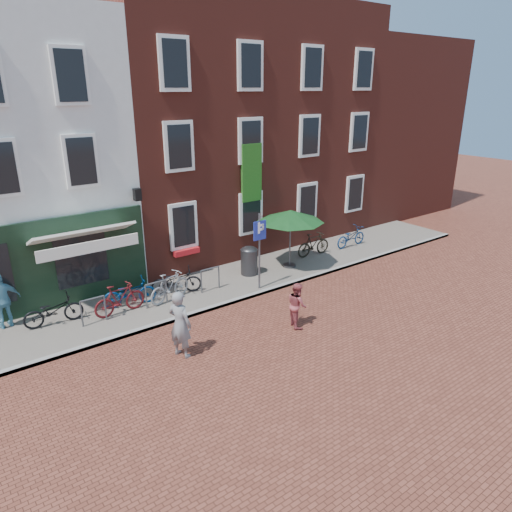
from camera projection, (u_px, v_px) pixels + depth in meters
ground at (217, 309)px, 14.91m from camera, size 80.00×80.00×0.00m
sidewalk at (218, 285)px, 16.59m from camera, size 24.00×3.00×0.10m
building_brick_mid at (165, 130)px, 19.60m from camera, size 6.00×8.00×10.00m
building_brick_right at (276, 123)px, 22.96m from camera, size 6.00×8.00×10.00m
filler_right at (364, 127)px, 26.77m from camera, size 7.00×8.00×9.00m
litter_bin at (249, 259)px, 17.26m from camera, size 0.63×0.63×1.15m
parking_sign at (260, 241)px, 15.64m from camera, size 0.50×0.08×2.67m
parasol at (291, 214)px, 17.46m from camera, size 2.55×2.55×2.36m
woman at (180, 324)px, 12.04m from camera, size 0.68×0.80×1.85m
boy at (297, 305)px, 13.67m from camera, size 0.70×0.79×1.36m
cafe_person at (3, 300)px, 13.35m from camera, size 1.04×0.57×1.68m
bicycle_0 at (53, 311)px, 13.62m from camera, size 1.72×0.73×0.88m
bicycle_1 at (120, 299)px, 14.26m from camera, size 1.65×0.54×0.98m
bicycle_2 at (130, 293)px, 14.81m from camera, size 1.76×0.92×0.88m
bicycle_3 at (170, 286)px, 15.16m from camera, size 1.69×0.88×0.98m
bicycle_4 at (176, 281)px, 15.71m from camera, size 1.77×1.20×0.88m
bicycle_5 at (314, 244)px, 19.20m from camera, size 1.65×0.55×0.98m
bicycle_6 at (351, 237)px, 20.33m from camera, size 1.69×0.62×0.88m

